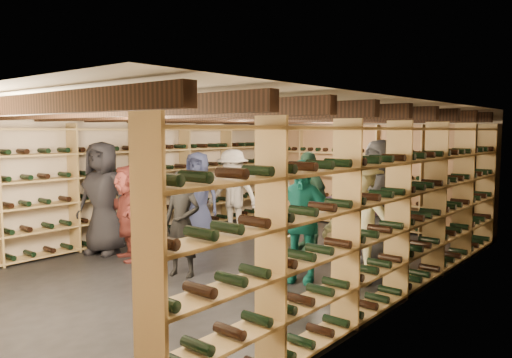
{
  "coord_description": "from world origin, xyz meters",
  "views": [
    {
      "loc": [
        5.04,
        -5.69,
        2.03
      ],
      "look_at": [
        0.18,
        0.2,
        1.29
      ],
      "focal_mm": 35.0,
      "sensor_mm": 36.0,
      "label": 1
    }
  ],
  "objects_px": {
    "crate_loose": "(277,240)",
    "person_9": "(233,193)",
    "crate_stack_left": "(275,216)",
    "person_7": "(274,211)",
    "person_3": "(359,220)",
    "person_4": "(301,221)",
    "person_10": "(308,201)",
    "person_12": "(380,202)",
    "crate_stack_right": "(342,241)",
    "person_5": "(129,212)",
    "person_0": "(103,198)",
    "person_6": "(198,197)",
    "person_1": "(182,223)",
    "person_11": "(348,211)"
  },
  "relations": [
    {
      "from": "crate_loose",
      "to": "person_9",
      "type": "distance_m",
      "value": 1.3
    },
    {
      "from": "crate_stack_left",
      "to": "person_7",
      "type": "distance_m",
      "value": 2.71
    },
    {
      "from": "person_3",
      "to": "person_9",
      "type": "distance_m",
      "value": 3.47
    },
    {
      "from": "person_4",
      "to": "person_10",
      "type": "relative_size",
      "value": 0.98
    },
    {
      "from": "person_4",
      "to": "person_12",
      "type": "distance_m",
      "value": 1.58
    },
    {
      "from": "crate_stack_right",
      "to": "crate_loose",
      "type": "relative_size",
      "value": 1.13
    },
    {
      "from": "person_4",
      "to": "person_5",
      "type": "xyz_separation_m",
      "value": [
        -2.74,
        -0.77,
        -0.07
      ]
    },
    {
      "from": "person_7",
      "to": "crate_stack_left",
      "type": "bearing_deg",
      "value": 114.48
    },
    {
      "from": "person_5",
      "to": "person_0",
      "type": "bearing_deg",
      "value": -154.51
    },
    {
      "from": "person_6",
      "to": "person_12",
      "type": "bearing_deg",
      "value": -10.21
    },
    {
      "from": "crate_loose",
      "to": "person_9",
      "type": "xyz_separation_m",
      "value": [
        -1.06,
        0.0,
        0.75
      ]
    },
    {
      "from": "person_7",
      "to": "person_9",
      "type": "relative_size",
      "value": 1.04
    },
    {
      "from": "person_1",
      "to": "person_6",
      "type": "distance_m",
      "value": 2.17
    },
    {
      "from": "person_5",
      "to": "person_7",
      "type": "relative_size",
      "value": 0.86
    },
    {
      "from": "person_6",
      "to": "person_7",
      "type": "relative_size",
      "value": 0.95
    },
    {
      "from": "person_6",
      "to": "person_9",
      "type": "relative_size",
      "value": 0.98
    },
    {
      "from": "crate_stack_left",
      "to": "person_1",
      "type": "relative_size",
      "value": 0.46
    },
    {
      "from": "crate_stack_right",
      "to": "person_9",
      "type": "relative_size",
      "value": 0.34
    },
    {
      "from": "person_10",
      "to": "person_12",
      "type": "xyz_separation_m",
      "value": [
        1.31,
        0.0,
        0.11
      ]
    },
    {
      "from": "crate_stack_right",
      "to": "person_3",
      "type": "xyz_separation_m",
      "value": [
        1.08,
        -1.46,
        0.69
      ]
    },
    {
      "from": "person_1",
      "to": "person_10",
      "type": "relative_size",
      "value": 0.88
    },
    {
      "from": "person_0",
      "to": "person_11",
      "type": "distance_m",
      "value": 4.0
    },
    {
      "from": "crate_stack_right",
      "to": "person_1",
      "type": "relative_size",
      "value": 0.38
    },
    {
      "from": "person_1",
      "to": "person_7",
      "type": "relative_size",
      "value": 0.85
    },
    {
      "from": "crate_stack_left",
      "to": "crate_stack_right",
      "type": "relative_size",
      "value": 1.2
    },
    {
      "from": "person_1",
      "to": "person_5",
      "type": "distance_m",
      "value": 1.33
    },
    {
      "from": "crate_stack_right",
      "to": "person_3",
      "type": "distance_m",
      "value": 1.94
    },
    {
      "from": "person_7",
      "to": "person_12",
      "type": "distance_m",
      "value": 1.66
    },
    {
      "from": "person_1",
      "to": "person_3",
      "type": "xyz_separation_m",
      "value": [
        2.07,
        1.23,
        0.11
      ]
    },
    {
      "from": "person_0",
      "to": "person_7",
      "type": "bearing_deg",
      "value": 3.4
    },
    {
      "from": "crate_loose",
      "to": "person_11",
      "type": "height_order",
      "value": "person_11"
    },
    {
      "from": "person_5",
      "to": "person_3",
      "type": "bearing_deg",
      "value": 41.05
    },
    {
      "from": "crate_stack_right",
      "to": "person_4",
      "type": "relative_size",
      "value": 0.34
    },
    {
      "from": "person_5",
      "to": "person_12",
      "type": "xyz_separation_m",
      "value": [
        3.16,
        2.29,
        0.2
      ]
    },
    {
      "from": "crate_stack_left",
      "to": "person_3",
      "type": "bearing_deg",
      "value": -34.5
    },
    {
      "from": "crate_loose",
      "to": "person_0",
      "type": "height_order",
      "value": "person_0"
    },
    {
      "from": "person_1",
      "to": "person_9",
      "type": "bearing_deg",
      "value": 96.48
    },
    {
      "from": "person_7",
      "to": "person_4",
      "type": "bearing_deg",
      "value": -32.92
    },
    {
      "from": "person_1",
      "to": "person_0",
      "type": "bearing_deg",
      "value": 158.47
    },
    {
      "from": "person_0",
      "to": "crate_stack_left",
      "type": "bearing_deg",
      "value": 52.57
    },
    {
      "from": "crate_stack_left",
      "to": "person_12",
      "type": "height_order",
      "value": "person_12"
    },
    {
      "from": "crate_stack_left",
      "to": "person_11",
      "type": "xyz_separation_m",
      "value": [
        2.09,
        -0.84,
        0.42
      ]
    },
    {
      "from": "crate_loose",
      "to": "person_1",
      "type": "bearing_deg",
      "value": -86.79
    },
    {
      "from": "person_0",
      "to": "person_1",
      "type": "bearing_deg",
      "value": -18.58
    },
    {
      "from": "person_1",
      "to": "person_3",
      "type": "height_order",
      "value": "person_3"
    },
    {
      "from": "person_3",
      "to": "person_7",
      "type": "bearing_deg",
      "value": -168.35
    },
    {
      "from": "person_5",
      "to": "person_7",
      "type": "xyz_separation_m",
      "value": [
        2.11,
        1.01,
        0.12
      ]
    },
    {
      "from": "crate_loose",
      "to": "person_7",
      "type": "xyz_separation_m",
      "value": [
        0.91,
        -1.28,
        0.78
      ]
    },
    {
      "from": "person_3",
      "to": "crate_loose",
      "type": "bearing_deg",
      "value": 158.03
    },
    {
      "from": "person_12",
      "to": "person_1",
      "type": "bearing_deg",
      "value": -103.31
    }
  ]
}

